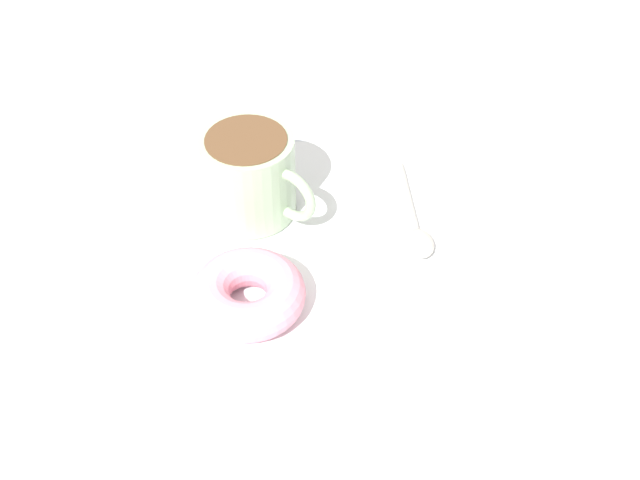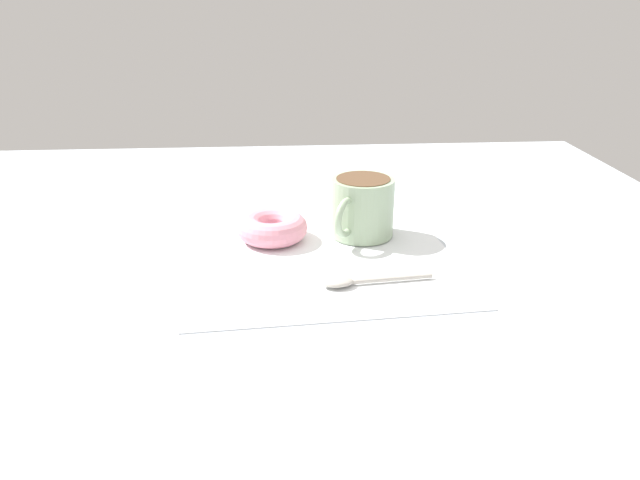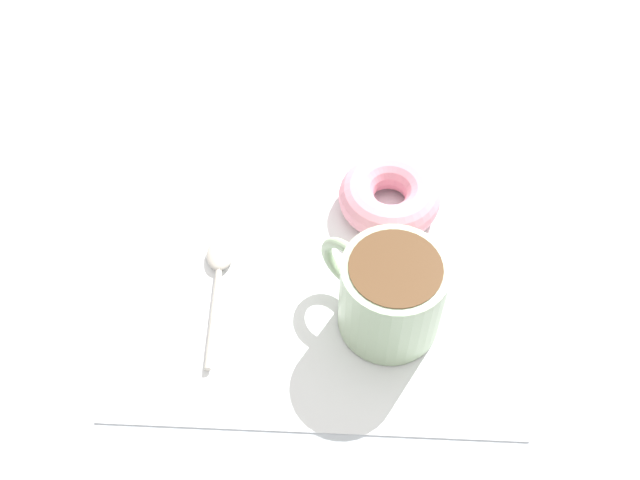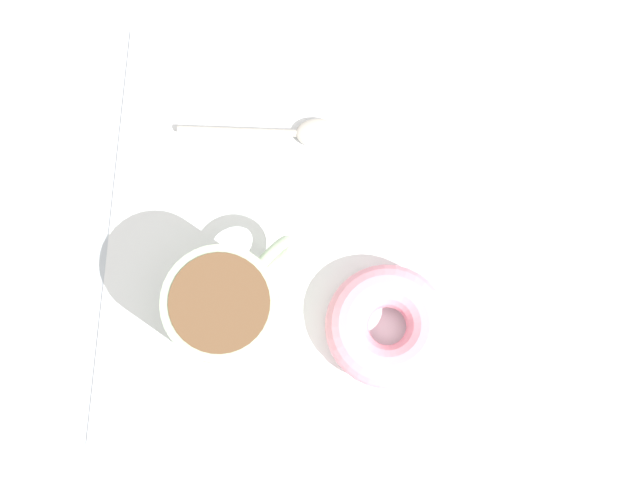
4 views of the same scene
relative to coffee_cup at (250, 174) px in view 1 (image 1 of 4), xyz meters
The scene contains 5 objects.
ground_plane 13.57cm from the coffee_cup, 135.96° to the right, with size 120.00×120.00×2.00cm, color #B2BCC6.
napkin 9.63cm from the coffee_cup, 133.84° to the right, with size 32.75×32.75×0.30cm, color white.
coffee_cup is the anchor object (origin of this frame).
donut 12.16cm from the coffee_cup, behind, with size 9.31×9.31×3.24cm, color pink.
spoon 15.41cm from the coffee_cup, 101.16° to the right, with size 12.97×2.88×0.90cm.
Camera 1 is at (-50.91, 1.44, 54.40)cm, focal length 50.00 mm.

